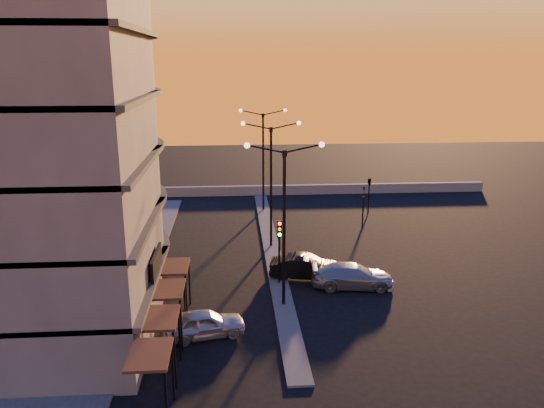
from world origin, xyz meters
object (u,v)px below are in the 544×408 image
(streetlamp_mid, at_px, (271,175))
(car_sedan, at_px, (306,267))
(car_hatchback, at_px, (204,323))
(traffic_light_main, at_px, (279,242))
(car_wagon, at_px, (353,276))

(streetlamp_mid, xyz_separation_m, car_sedan, (1.81, -6.14, -4.83))
(car_hatchback, xyz_separation_m, car_sedan, (6.19, 7.06, 0.06))
(streetlamp_mid, height_order, traffic_light_main, streetlamp_mid)
(streetlamp_mid, distance_m, car_sedan, 8.02)
(car_hatchback, bearing_deg, traffic_light_main, -47.49)
(traffic_light_main, distance_m, car_sedan, 2.96)
(streetlamp_mid, height_order, car_wagon, streetlamp_mid)
(car_wagon, bearing_deg, streetlamp_mid, 36.17)
(streetlamp_mid, relative_size, car_wagon, 1.86)
(traffic_light_main, xyz_separation_m, car_wagon, (4.54, -0.60, -2.14))
(car_hatchback, relative_size, car_wagon, 0.81)
(streetlamp_mid, distance_m, car_hatchback, 14.74)
(traffic_light_main, bearing_deg, streetlamp_mid, 90.00)
(traffic_light_main, distance_m, car_hatchback, 7.80)
(streetlamp_mid, height_order, car_hatchback, streetlamp_mid)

